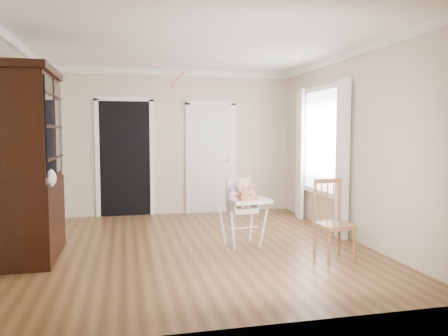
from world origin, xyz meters
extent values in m
plane|color=brown|center=(0.00, 0.00, 0.00)|extent=(5.00, 5.00, 0.00)
plane|color=white|center=(0.00, 0.00, 2.70)|extent=(5.00, 5.00, 0.00)
plane|color=beige|center=(0.00, 2.50, 1.35)|extent=(4.50, 0.00, 4.50)
plane|color=beige|center=(-2.25, 0.00, 1.35)|extent=(0.00, 5.00, 5.00)
plane|color=beige|center=(2.25, 0.00, 1.35)|extent=(0.00, 5.00, 5.00)
cube|color=black|center=(-0.90, 2.48, 1.05)|extent=(0.90, 0.03, 2.10)
cube|color=white|center=(-1.39, 2.48, 1.05)|extent=(0.08, 0.05, 2.18)
cube|color=white|center=(-0.41, 2.48, 1.05)|extent=(0.08, 0.05, 2.18)
cube|color=white|center=(-0.90, 2.48, 2.14)|extent=(1.06, 0.05, 0.08)
cube|color=white|center=(0.70, 2.48, 1.02)|extent=(0.80, 0.05, 2.05)
cube|color=white|center=(0.26, 2.48, 1.02)|extent=(0.08, 0.05, 2.13)
cube|color=white|center=(1.14, 2.48, 1.02)|extent=(0.08, 0.05, 2.13)
sphere|color=gold|center=(1.02, 2.44, 1.00)|extent=(0.06, 0.06, 0.06)
cube|color=white|center=(2.23, 0.80, 1.40)|extent=(0.02, 1.20, 1.60)
cube|color=white|center=(2.21, 0.80, 2.24)|extent=(0.06, 1.36, 0.08)
cube|color=white|center=(2.15, 0.02, 1.15)|extent=(0.08, 0.28, 2.30)
cube|color=white|center=(2.15, 1.58, 1.15)|extent=(0.08, 0.28, 2.30)
cylinder|color=white|center=(0.44, -0.31, 0.25)|extent=(0.10, 0.12, 0.54)
cylinder|color=white|center=(0.87, -0.25, 0.25)|extent=(0.12, 0.10, 0.54)
cylinder|color=white|center=(0.39, 0.08, 0.25)|extent=(0.12, 0.10, 0.54)
cylinder|color=white|center=(0.82, 0.14, 0.25)|extent=(0.10, 0.12, 0.54)
cylinder|color=white|center=(0.64, -0.13, 0.25)|extent=(0.41, 0.08, 0.02)
cube|color=silver|center=(0.63, -0.09, 0.49)|extent=(0.38, 0.37, 0.07)
cube|color=silver|center=(0.46, -0.11, 0.60)|extent=(0.08, 0.31, 0.16)
cube|color=silver|center=(0.80, -0.06, 0.60)|extent=(0.08, 0.31, 0.16)
cube|color=silver|center=(0.61, 0.07, 0.71)|extent=(0.35, 0.10, 0.40)
cube|color=white|center=(0.66, -0.30, 0.63)|extent=(0.55, 0.42, 0.03)
cube|color=white|center=(0.68, -0.47, 0.65)|extent=(0.50, 0.09, 0.04)
ellipsoid|color=beige|center=(0.63, -0.06, 0.63)|extent=(0.21, 0.18, 0.24)
sphere|color=beige|center=(0.63, -0.06, 0.82)|extent=(0.19, 0.19, 0.17)
sphere|color=red|center=(0.64, -0.11, 0.68)|extent=(0.12, 0.12, 0.12)
sphere|color=red|center=(0.62, -0.14, 0.78)|extent=(0.06, 0.06, 0.06)
sphere|color=red|center=(0.78, -0.11, 0.82)|extent=(0.06, 0.06, 0.06)
cylinder|color=silver|center=(0.64, -0.32, 0.65)|extent=(0.26, 0.26, 0.01)
cylinder|color=red|center=(0.64, -0.32, 0.71)|extent=(0.20, 0.20, 0.11)
cylinder|color=#F2E08C|center=(0.66, -0.33, 0.76)|extent=(0.09, 0.09, 0.02)
cylinder|color=#F596C6|center=(0.46, -0.19, 0.71)|extent=(0.08, 0.08, 0.12)
cylinder|color=#8B61AA|center=(0.46, -0.19, 0.78)|extent=(0.08, 0.08, 0.03)
cone|color=#8B61AA|center=(0.46, -0.19, 0.82)|extent=(0.03, 0.03, 0.04)
cube|color=black|center=(-1.99, -0.07, 0.48)|extent=(0.53, 1.28, 0.96)
cube|color=black|center=(-1.99, -0.07, 1.60)|extent=(0.49, 1.28, 1.28)
cube|color=black|center=(-1.73, -0.39, 1.60)|extent=(0.02, 0.55, 1.12)
cube|color=black|center=(-1.73, 0.25, 1.60)|extent=(0.02, 0.55, 1.12)
cube|color=black|center=(-1.99, -0.07, 2.26)|extent=(0.58, 1.36, 0.09)
ellipsoid|color=white|center=(-1.78, -0.44, 1.01)|extent=(0.21, 0.17, 0.23)
cube|color=brown|center=(1.53, -0.99, 0.42)|extent=(0.42, 0.42, 0.05)
cylinder|color=brown|center=(1.37, -1.17, 0.21)|extent=(0.03, 0.03, 0.42)
cylinder|color=brown|center=(1.71, -1.15, 0.21)|extent=(0.03, 0.03, 0.42)
cylinder|color=brown|center=(1.35, -0.83, 0.21)|extent=(0.03, 0.03, 0.42)
cylinder|color=brown|center=(1.69, -0.81, 0.21)|extent=(0.03, 0.03, 0.42)
cylinder|color=brown|center=(1.35, -0.82, 0.69)|extent=(0.03, 0.03, 0.54)
cylinder|color=brown|center=(1.68, -0.80, 0.69)|extent=(0.03, 0.03, 0.54)
cube|color=brown|center=(1.52, -0.81, 0.94)|extent=(0.36, 0.06, 0.06)
camera|label=1|loc=(-0.90, -5.70, 1.53)|focal=35.00mm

